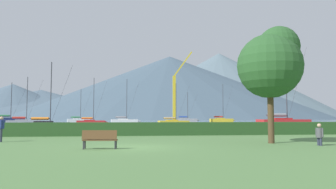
% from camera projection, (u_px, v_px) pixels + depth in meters
% --- Properties ---
extents(ground_plane, '(1000.00, 1000.00, 0.00)m').
position_uv_depth(ground_plane, '(133.00, 147.00, 17.20)').
color(ground_plane, '#517A42').
extents(harbor_water, '(320.00, 246.00, 0.00)m').
position_uv_depth(harbor_water, '(128.00, 120.00, 152.78)').
color(harbor_water, slate).
rests_on(harbor_water, ground_plane).
extents(hedge_line, '(80.00, 1.20, 1.15)m').
position_uv_depth(hedge_line, '(130.00, 129.00, 28.13)').
color(hedge_line, '#284C23').
rests_on(hedge_line, ground_plane).
extents(sailboat_slip_1, '(7.65, 3.62, 9.98)m').
position_uv_depth(sailboat_slip_1, '(79.00, 120.00, 96.22)').
color(sailboat_slip_1, white).
rests_on(sailboat_slip_1, harbor_water).
extents(sailboat_slip_2, '(8.21, 3.03, 9.64)m').
position_uv_depth(sailboat_slip_2, '(186.00, 120.00, 103.33)').
color(sailboat_slip_2, '#9E9EA3').
rests_on(sailboat_slip_2, harbor_water).
extents(sailboat_slip_3, '(9.28, 3.33, 13.46)m').
position_uv_depth(sailboat_slip_3, '(284.00, 122.00, 49.96)').
color(sailboat_slip_3, red).
rests_on(sailboat_slip_3, harbor_water).
extents(sailboat_slip_4, '(8.29, 2.87, 12.17)m').
position_uv_depth(sailboat_slip_4, '(222.00, 120.00, 102.13)').
color(sailboat_slip_4, gold).
rests_on(sailboat_slip_4, harbor_water).
extents(sailboat_slip_5, '(6.77, 2.24, 8.96)m').
position_uv_depth(sailboat_slip_5, '(47.00, 125.00, 42.42)').
color(sailboat_slip_5, black).
rests_on(sailboat_slip_5, harbor_water).
extents(sailboat_slip_7, '(9.47, 4.14, 10.59)m').
position_uv_depth(sailboat_slip_7, '(8.00, 120.00, 83.10)').
color(sailboat_slip_7, navy).
rests_on(sailboat_slip_7, harbor_water).
extents(sailboat_slip_9, '(7.69, 2.90, 11.19)m').
position_uv_depth(sailboat_slip_9, '(125.00, 121.00, 80.44)').
color(sailboat_slip_9, white).
rests_on(sailboat_slip_9, harbor_water).
extents(sailboat_slip_10, '(7.24, 3.39, 9.62)m').
position_uv_depth(sailboat_slip_10, '(24.00, 122.00, 63.49)').
color(sailboat_slip_10, '#9E9EA3').
rests_on(sailboat_slip_10, harbor_water).
extents(sailboat_slip_11, '(6.65, 2.27, 9.78)m').
position_uv_depth(sailboat_slip_11, '(91.00, 122.00, 66.59)').
color(sailboat_slip_11, red).
rests_on(sailboat_slip_11, harbor_water).
extents(sailboat_slip_12, '(6.86, 2.79, 8.16)m').
position_uv_depth(sailboat_slip_12, '(174.00, 123.00, 61.98)').
color(sailboat_slip_12, gold).
rests_on(sailboat_slip_12, harbor_water).
extents(park_bench_near_path, '(1.78, 0.64, 0.95)m').
position_uv_depth(park_bench_near_path, '(100.00, 138.00, 16.26)').
color(park_bench_near_path, brown).
rests_on(park_bench_near_path, ground_plane).
extents(person_seated_viewer, '(0.36, 0.56, 1.25)m').
position_uv_depth(person_seated_viewer, '(319.00, 133.00, 18.24)').
color(person_seated_viewer, '#2D3347').
rests_on(person_seated_viewer, ground_plane).
extents(person_standing_walker, '(0.36, 0.55, 1.65)m').
position_uv_depth(person_standing_walker, '(1.00, 127.00, 20.95)').
color(person_standing_walker, '#2D3347').
rests_on(person_standing_walker, ground_plane).
extents(park_tree, '(4.04, 4.04, 7.33)m').
position_uv_depth(park_tree, '(272.00, 62.00, 20.23)').
color(park_tree, '#4C3823').
rests_on(park_tree, ground_plane).
extents(dock_crane, '(6.35, 2.00, 20.87)m').
position_uv_depth(dock_crane, '(175.00, 101.00, 93.29)').
color(dock_crane, '#333338').
rests_on(dock_crane, ground_plane).
extents(distant_hill_west_ridge, '(251.39, 251.39, 71.00)m').
position_uv_depth(distant_hill_west_ridge, '(219.00, 86.00, 349.07)').
color(distant_hill_west_ridge, slate).
rests_on(distant_hill_west_ridge, ground_plane).
extents(distant_hill_central_peak, '(288.87, 288.87, 36.29)m').
position_uv_depth(distant_hill_central_peak, '(41.00, 104.00, 411.05)').
color(distant_hill_central_peak, '#4C6070').
rests_on(distant_hill_central_peak, ground_plane).
extents(distant_hill_east_ridge, '(283.20, 283.20, 58.97)m').
position_uv_depth(distant_hill_east_ridge, '(170.00, 87.00, 303.61)').
color(distant_hill_east_ridge, '#425666').
rests_on(distant_hill_east_ridge, ground_plane).
extents(distant_hill_far_shoulder, '(203.99, 203.99, 40.80)m').
position_uv_depth(distant_hill_far_shoulder, '(12.00, 101.00, 381.16)').
color(distant_hill_far_shoulder, '#4C6070').
rests_on(distant_hill_far_shoulder, ground_plane).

